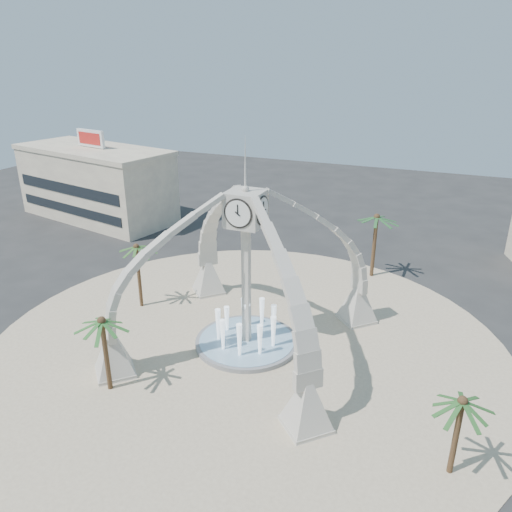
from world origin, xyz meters
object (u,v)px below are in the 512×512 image
at_px(clock_tower, 246,268).
at_px(palm_south, 102,322).
at_px(fountain, 247,341).
at_px(palm_east, 462,402).
at_px(palm_north, 377,218).
at_px(palm_west, 136,248).

relative_size(clock_tower, palm_south, 3.03).
height_order(fountain, palm_east, palm_east).
bearing_deg(palm_south, palm_east, 3.24).
relative_size(fountain, palm_north, 1.13).
bearing_deg(fountain, palm_west, 169.12).
distance_m(palm_west, palm_south, 11.97).
relative_size(palm_east, palm_west, 0.84).
distance_m(palm_east, palm_south, 21.64).
bearing_deg(clock_tower, palm_south, -125.83).
distance_m(palm_west, palm_north, 23.04).
bearing_deg(palm_east, clock_tower, 154.04).
distance_m(clock_tower, palm_west, 11.54).
height_order(clock_tower, palm_south, clock_tower).
xyz_separation_m(clock_tower, palm_north, (6.50, 16.79, -0.27)).
distance_m(clock_tower, palm_north, 18.00).
xyz_separation_m(palm_west, palm_north, (17.80, 14.61, 0.58)).
bearing_deg(fountain, palm_south, -125.83).
height_order(palm_east, palm_south, palm_south).
relative_size(fountain, palm_west, 1.26).
bearing_deg(palm_south, palm_west, 114.85).
xyz_separation_m(clock_tower, palm_south, (-6.27, -8.69, -1.31)).
xyz_separation_m(fountain, palm_south, (-6.27, -8.69, 4.90)).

